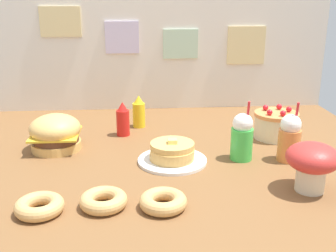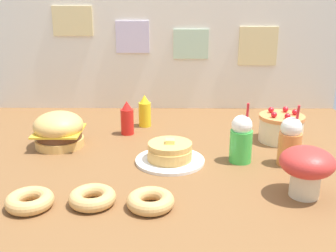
{
  "view_description": "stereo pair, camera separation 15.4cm",
  "coord_description": "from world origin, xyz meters",
  "views": [
    {
      "loc": [
        -0.1,
        -1.69,
        0.74
      ],
      "look_at": [
        0.04,
        0.15,
        0.13
      ],
      "focal_mm": 43.56,
      "sensor_mm": 36.0,
      "label": 1
    },
    {
      "loc": [
        0.05,
        -1.7,
        0.74
      ],
      "look_at": [
        0.04,
        0.15,
        0.13
      ],
      "focal_mm": 43.56,
      "sensor_mm": 36.0,
      "label": 2
    }
  ],
  "objects": [
    {
      "name": "donut_chocolate",
      "position": [
        -0.24,
        -0.37,
        0.03
      ],
      "size": [
        0.17,
        0.17,
        0.05
      ],
      "color": "tan",
      "rests_on": "ground_plane"
    },
    {
      "name": "donut_pink_glaze",
      "position": [
        -0.46,
        -0.4,
        0.03
      ],
      "size": [
        0.17,
        0.17,
        0.05
      ],
      "color": "tan",
      "rests_on": "ground_plane"
    },
    {
      "name": "cream_soda_cup",
      "position": [
        0.37,
        0.03,
        0.11
      ],
      "size": [
        0.1,
        0.1,
        0.28
      ],
      "color": "green",
      "rests_on": "ground_plane"
    },
    {
      "name": "pancake_stack",
      "position": [
        0.05,
        0.02,
        0.04
      ],
      "size": [
        0.32,
        0.32,
        0.11
      ],
      "color": "white",
      "rests_on": "ground_plane"
    },
    {
      "name": "layer_cake",
      "position": [
        0.62,
        0.31,
        0.07
      ],
      "size": [
        0.23,
        0.23,
        0.17
      ],
      "color": "beige",
      "rests_on": "ground_plane"
    },
    {
      "name": "burger",
      "position": [
        -0.51,
        0.22,
        0.08
      ],
      "size": [
        0.25,
        0.25,
        0.18
      ],
      "color": "#DBA859",
      "rests_on": "ground_plane"
    },
    {
      "name": "ground_plane",
      "position": [
        0.0,
        0.0,
        -0.01
      ],
      "size": [
        2.28,
        1.92,
        0.02
      ],
      "primitive_type": "cube",
      "color": "brown"
    },
    {
      "name": "ketchup_bottle",
      "position": [
        -0.19,
        0.41,
        0.09
      ],
      "size": [
        0.07,
        0.07,
        0.19
      ],
      "color": "red",
      "rests_on": "ground_plane"
    },
    {
      "name": "orange_float_cup",
      "position": [
        0.58,
        0.0,
        0.11
      ],
      "size": [
        0.1,
        0.1,
        0.28
      ],
      "color": "orange",
      "rests_on": "ground_plane"
    },
    {
      "name": "mushroom_stool",
      "position": [
        0.56,
        -0.3,
        0.12
      ],
      "size": [
        0.2,
        0.2,
        0.2
      ],
      "color": "beige",
      "rests_on": "ground_plane"
    },
    {
      "name": "mustard_bottle",
      "position": [
        -0.1,
        0.55,
        0.09
      ],
      "size": [
        0.07,
        0.07,
        0.19
      ],
      "color": "yellow",
      "rests_on": "ground_plane"
    },
    {
      "name": "donut_vanilla",
      "position": [
        -0.02,
        -0.4,
        0.03
      ],
      "size": [
        0.17,
        0.17,
        0.05
      ],
      "color": "tan",
      "rests_on": "ground_plane"
    },
    {
      "name": "back_wall",
      "position": [
        0.0,
        0.95,
        0.4
      ],
      "size": [
        2.28,
        0.04,
        0.8
      ],
      "color": "silver",
      "rests_on": "ground_plane"
    }
  ]
}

